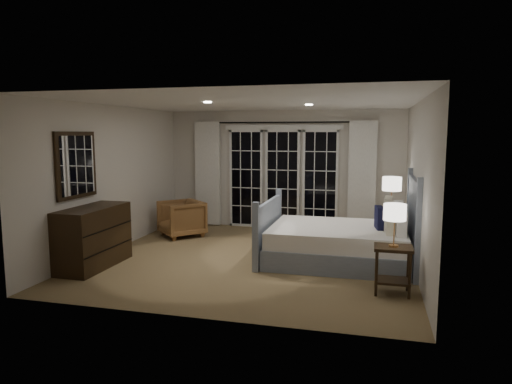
% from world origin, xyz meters
% --- Properties ---
extents(floor, '(5.00, 5.00, 0.00)m').
position_xyz_m(floor, '(0.00, 0.00, 0.00)').
color(floor, olive).
rests_on(floor, ground).
extents(ceiling, '(5.00, 5.00, 0.00)m').
position_xyz_m(ceiling, '(0.00, 0.00, 2.50)').
color(ceiling, white).
rests_on(ceiling, wall_back).
extents(wall_left, '(0.02, 5.00, 2.50)m').
position_xyz_m(wall_left, '(-2.50, 0.00, 1.25)').
color(wall_left, beige).
rests_on(wall_left, floor).
extents(wall_right, '(0.02, 5.00, 2.50)m').
position_xyz_m(wall_right, '(2.50, 0.00, 1.25)').
color(wall_right, beige).
rests_on(wall_right, floor).
extents(wall_back, '(5.00, 0.02, 2.50)m').
position_xyz_m(wall_back, '(0.00, 2.50, 1.25)').
color(wall_back, beige).
rests_on(wall_back, floor).
extents(wall_front, '(5.00, 0.02, 2.50)m').
position_xyz_m(wall_front, '(0.00, -2.50, 1.25)').
color(wall_front, beige).
rests_on(wall_front, floor).
extents(french_doors, '(2.50, 0.04, 2.20)m').
position_xyz_m(french_doors, '(0.00, 2.46, 1.09)').
color(french_doors, black).
rests_on(french_doors, wall_back).
extents(curtain_rod, '(3.50, 0.03, 0.03)m').
position_xyz_m(curtain_rod, '(0.00, 2.40, 2.25)').
color(curtain_rod, black).
rests_on(curtain_rod, wall_back).
extents(curtain_left, '(0.55, 0.10, 2.25)m').
position_xyz_m(curtain_left, '(-1.65, 2.38, 1.15)').
color(curtain_left, white).
rests_on(curtain_left, curtain_rod).
extents(curtain_right, '(0.55, 0.10, 2.25)m').
position_xyz_m(curtain_right, '(1.65, 2.38, 1.15)').
color(curtain_right, white).
rests_on(curtain_right, curtain_rod).
extents(downlight_a, '(0.12, 0.12, 0.01)m').
position_xyz_m(downlight_a, '(0.80, 0.60, 2.49)').
color(downlight_a, white).
rests_on(downlight_a, ceiling).
extents(downlight_b, '(0.12, 0.12, 0.01)m').
position_xyz_m(downlight_b, '(-0.60, -0.40, 2.49)').
color(downlight_b, white).
rests_on(downlight_b, ceiling).
extents(bed, '(2.30, 1.66, 1.35)m').
position_xyz_m(bed, '(1.41, 0.14, 0.34)').
color(bed, '#8791A3').
rests_on(bed, floor).
extents(nightstand_left, '(0.47, 0.38, 0.61)m').
position_xyz_m(nightstand_left, '(2.14, -1.15, 0.40)').
color(nightstand_left, '#332111').
rests_on(nightstand_left, floor).
extents(nightstand_right, '(0.49, 0.39, 0.64)m').
position_xyz_m(nightstand_right, '(2.19, 1.24, 0.42)').
color(nightstand_right, '#332111').
rests_on(nightstand_right, floor).
extents(lamp_left, '(0.28, 0.28, 0.54)m').
position_xyz_m(lamp_left, '(2.14, -1.15, 1.04)').
color(lamp_left, tan).
rests_on(lamp_left, nightstand_left).
extents(lamp_right, '(0.33, 0.33, 0.63)m').
position_xyz_m(lamp_right, '(2.19, 1.24, 1.14)').
color(lamp_right, tan).
rests_on(lamp_right, nightstand_right).
extents(armchair, '(1.09, 1.09, 0.71)m').
position_xyz_m(armchair, '(-1.78, 1.21, 0.36)').
color(armchair, brown).
rests_on(armchair, floor).
extents(dresser, '(0.55, 1.30, 0.92)m').
position_xyz_m(dresser, '(-2.23, -1.05, 0.46)').
color(dresser, '#332111').
rests_on(dresser, floor).
extents(mirror, '(0.05, 0.85, 1.00)m').
position_xyz_m(mirror, '(-2.47, -1.05, 1.55)').
color(mirror, '#332111').
rests_on(mirror, wall_left).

